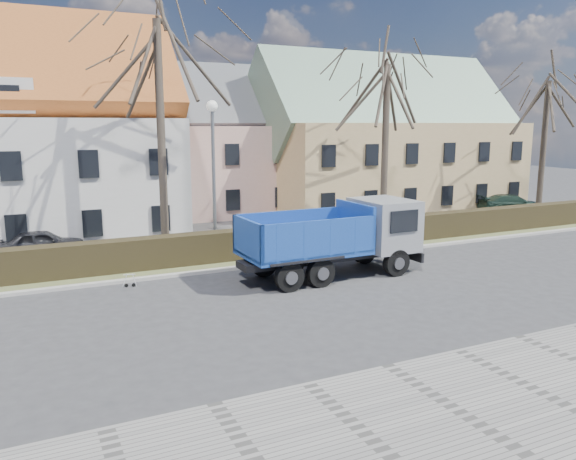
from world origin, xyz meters
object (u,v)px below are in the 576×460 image
parked_car_a (42,243)px  parked_car_b (512,204)px  streetlight (214,180)px  cart_frame (125,280)px  dump_truck (326,239)px

parked_car_a → parked_car_b: parked_car_b is taller
streetlight → cart_frame: 6.35m
streetlight → parked_car_a: bearing=152.6°
dump_truck → parked_car_a: dump_truck is taller
streetlight → parked_car_b: bearing=9.1°
dump_truck → cart_frame: size_ratio=12.44×
parked_car_a → cart_frame: bearing=-158.3°
cart_frame → parked_car_a: 7.18m
parked_car_a → parked_car_b: bearing=-88.8°
dump_truck → parked_car_b: size_ratio=1.69×
cart_frame → parked_car_b: (26.49, 6.63, 0.37)m
dump_truck → streetlight: streetlight is taller
cart_frame → streetlight: bearing=34.4°
cart_frame → parked_car_a: size_ratio=0.17×
streetlight → parked_car_a: size_ratio=1.94×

